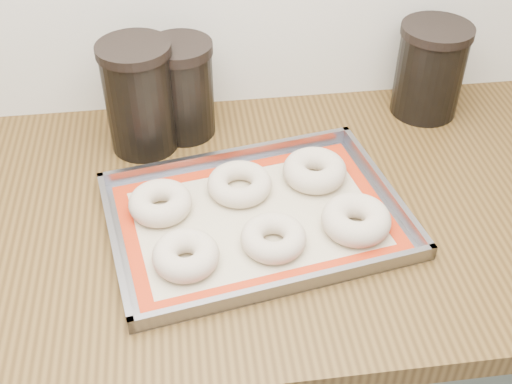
{
  "coord_description": "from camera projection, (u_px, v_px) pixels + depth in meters",
  "views": [
    {
      "loc": [
        -0.25,
        0.89,
        1.6
      ],
      "look_at": [
        -0.15,
        1.64,
        0.96
      ],
      "focal_mm": 45.0,
      "sensor_mm": 36.0,
      "label": 1
    }
  ],
  "objects": [
    {
      "name": "baking_mat",
      "position": [
        256.0,
        218.0,
        1.03
      ],
      "size": [
        0.46,
        0.36,
        0.0
      ],
      "rotation": [
        0.0,
        0.0,
        0.18
      ],
      "color": "#C6B793",
      "rests_on": "baking_tray"
    },
    {
      "name": "countertop",
      "position": [
        339.0,
        206.0,
        1.09
      ],
      "size": [
        3.06,
        0.68,
        0.04
      ],
      "primitive_type": "cube",
      "color": "brown",
      "rests_on": "cabinet"
    },
    {
      "name": "bagel_front_mid",
      "position": [
        273.0,
        238.0,
        0.97
      ],
      "size": [
        0.13,
        0.13,
        0.03
      ],
      "primitive_type": "torus",
      "rotation": [
        0.0,
        0.0,
        0.32
      ],
      "color": "beige",
      "rests_on": "baking_mat"
    },
    {
      "name": "canister_left",
      "position": [
        140.0,
        97.0,
        1.12
      ],
      "size": [
        0.13,
        0.13,
        0.2
      ],
      "color": "black",
      "rests_on": "countertop"
    },
    {
      "name": "bagel_back_mid",
      "position": [
        240.0,
        184.0,
        1.07
      ],
      "size": [
        0.11,
        0.11,
        0.03
      ],
      "primitive_type": "torus",
      "rotation": [
        0.0,
        0.0,
        0.0
      ],
      "color": "beige",
      "rests_on": "baking_mat"
    },
    {
      "name": "cabinet",
      "position": [
        322.0,
        363.0,
        1.38
      ],
      "size": [
        3.0,
        0.65,
        0.86
      ],
      "primitive_type": "cube",
      "color": "slate",
      "rests_on": "floor"
    },
    {
      "name": "bagel_front_left",
      "position": [
        186.0,
        255.0,
        0.94
      ],
      "size": [
        0.11,
        0.11,
        0.04
      ],
      "primitive_type": "torus",
      "rotation": [
        0.0,
        0.0,
        -0.15
      ],
      "color": "beige",
      "rests_on": "baking_mat"
    },
    {
      "name": "canister_mid",
      "position": [
        182.0,
        89.0,
        1.16
      ],
      "size": [
        0.12,
        0.12,
        0.18
      ],
      "color": "black",
      "rests_on": "countertop"
    },
    {
      "name": "baking_tray",
      "position": [
        256.0,
        217.0,
        1.03
      ],
      "size": [
        0.51,
        0.41,
        0.03
      ],
      "rotation": [
        0.0,
        0.0,
        0.18
      ],
      "color": "gray",
      "rests_on": "countertop"
    },
    {
      "name": "bagel_back_left",
      "position": [
        160.0,
        203.0,
        1.03
      ],
      "size": [
        0.11,
        0.11,
        0.04
      ],
      "primitive_type": "torus",
      "rotation": [
        0.0,
        0.0,
        0.1
      ],
      "color": "beige",
      "rests_on": "baking_mat"
    },
    {
      "name": "bagel_back_right",
      "position": [
        315.0,
        170.0,
        1.09
      ],
      "size": [
        0.11,
        0.11,
        0.04
      ],
      "primitive_type": "torus",
      "rotation": [
        0.0,
        0.0,
        0.01
      ],
      "color": "beige",
      "rests_on": "baking_mat"
    },
    {
      "name": "bagel_front_right",
      "position": [
        356.0,
        220.0,
        1.0
      ],
      "size": [
        0.14,
        0.14,
        0.04
      ],
      "primitive_type": "torus",
      "rotation": [
        0.0,
        0.0,
        0.39
      ],
      "color": "beige",
      "rests_on": "baking_mat"
    },
    {
      "name": "canister_right",
      "position": [
        430.0,
        70.0,
        1.22
      ],
      "size": [
        0.13,
        0.13,
        0.18
      ],
      "color": "black",
      "rests_on": "countertop"
    }
  ]
}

